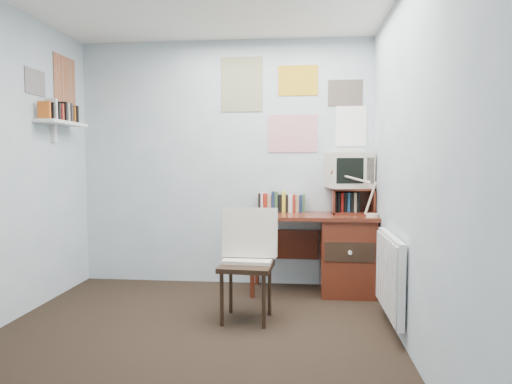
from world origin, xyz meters
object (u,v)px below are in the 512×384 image
desk (341,251)px  radiator (390,274)px  tv_riser (353,201)px  crt_tv (349,169)px  desk_lamp (373,194)px  desk_chair (246,267)px  wall_shelf (62,123)px

desk → radiator: desk is taller
tv_riser → crt_tv: size_ratio=1.01×
desk_lamp → radiator: desk_lamp is taller
desk → tv_riser: (0.12, 0.11, 0.48)m
tv_riser → desk_chair: bearing=-134.3°
crt_tv → wall_shelf: bearing=179.6°
tv_riser → crt_tv: 0.32m
desk_chair → wall_shelf: wall_shelf is taller
desk_lamp → tv_riser: bearing=100.0°
crt_tv → wall_shelf: wall_shelf is taller
crt_tv → wall_shelf: 2.73m
desk_lamp → tv_riser: desk_lamp is taller
desk → desk_chair: 1.17m
desk → tv_riser: size_ratio=3.00×
desk_lamp → wall_shelf: wall_shelf is taller
desk_lamp → wall_shelf: (-2.84, -0.22, 0.65)m
tv_riser → radiator: (0.17, -1.04, -0.47)m
desk_chair → crt_tv: bearing=51.8°
crt_tv → desk_lamp: bearing=-68.7°
desk → desk_chair: (-0.82, -0.85, 0.03)m
tv_riser → wall_shelf: wall_shelf is taller
crt_tv → desk_chair: bearing=-143.9°
desk_lamp → crt_tv: crt_tv is taller
desk_chair → tv_riser: bearing=50.1°
desk_chair → wall_shelf: (-1.76, 0.47, 1.18)m
desk_chair → tv_riser: tv_riser is taller
tv_riser → crt_tv: (-0.04, 0.02, 0.31)m
crt_tv → radiator: crt_tv is taller
desk → desk_chair: size_ratio=1.38×
desk_chair → desk_lamp: size_ratio=2.07×
desk_chair → tv_riser: (0.93, 0.96, 0.45)m
tv_riser → radiator: size_ratio=0.50×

